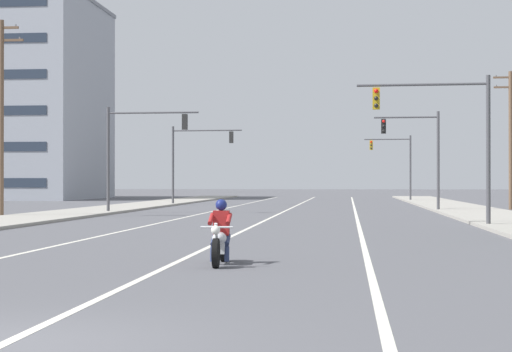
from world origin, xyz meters
TOP-DOWN VIEW (x-y plane):
  - lane_stripe_center at (0.04, 45.00)m, footprint 0.16×100.00m
  - lane_stripe_left at (-4.41, 45.00)m, footprint 0.16×100.00m
  - lane_stripe_right at (4.42, 45.00)m, footprint 0.16×100.00m
  - sidewalk_kerb_right at (11.40, 40.00)m, footprint 4.40×110.00m
  - sidewalk_kerb_left at (-11.40, 40.00)m, footprint 4.40×110.00m
  - motorcycle_with_rider at (1.11, 9.87)m, footprint 0.70×2.19m
  - traffic_signal_near_right at (8.09, 26.96)m, footprint 5.41×0.39m
  - traffic_signal_near_left at (-8.37, 40.35)m, footprint 5.44×0.37m
  - traffic_signal_mid_right at (8.41, 45.52)m, footprint 4.02×0.37m
  - traffic_signal_mid_left at (-8.10, 58.22)m, footprint 5.58×0.48m
  - traffic_signal_far_right at (8.60, 74.03)m, footprint 4.39×0.43m
  - utility_pole_left_near at (-13.80, 33.94)m, footprint 2.33×0.26m
  - utility_pole_right_far at (14.66, 49.69)m, footprint 2.24×0.26m

SIDE VIEW (x-z plane):
  - lane_stripe_center at x=0.04m, z-range 0.00..0.01m
  - lane_stripe_left at x=-4.41m, z-range 0.00..0.01m
  - lane_stripe_right at x=4.42m, z-range 0.00..0.01m
  - sidewalk_kerb_right at x=11.40m, z-range 0.00..0.14m
  - sidewalk_kerb_left at x=-11.40m, z-range 0.00..0.14m
  - motorcycle_with_rider at x=1.11m, z-range -0.14..1.32m
  - traffic_signal_mid_right at x=8.41m, z-range 0.94..7.14m
  - traffic_signal_far_right at x=8.60m, z-range 0.97..7.17m
  - traffic_signal_near_right at x=8.09m, z-range 1.03..7.23m
  - traffic_signal_near_left at x=-8.37m, z-range 1.03..7.23m
  - traffic_signal_mid_left at x=-8.10m, z-range 1.04..7.24m
  - utility_pole_right_far at x=14.66m, z-range 0.38..9.52m
  - utility_pole_left_near at x=-13.80m, z-range 0.36..10.55m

